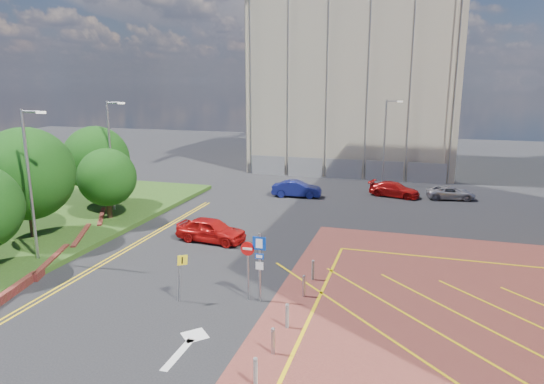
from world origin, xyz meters
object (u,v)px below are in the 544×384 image
at_px(lamp_back, 385,139).
at_px(car_red_back, 394,189).
at_px(lamp_left_far, 111,152).
at_px(tree_c, 107,177).
at_px(tree_d, 96,159).
at_px(car_blue_back, 297,189).
at_px(sign_cluster, 255,260).
at_px(car_red_left, 211,230).
at_px(lamp_left_near, 30,179).
at_px(car_silver_back, 451,193).
at_px(warning_sign, 180,272).
at_px(tree_b, 27,174).

xyz_separation_m(lamp_back, car_red_back, (1.22, -4.45, -3.74)).
bearing_deg(lamp_left_far, tree_c, -65.29).
xyz_separation_m(lamp_left_far, car_red_back, (19.72, 11.55, -4.04)).
height_order(tree_c, tree_d, tree_d).
xyz_separation_m(tree_c, car_blue_back, (10.80, 11.10, -2.51)).
xyz_separation_m(tree_c, sign_cluster, (13.80, -9.02, -1.24)).
height_order(tree_c, car_red_left, tree_c).
height_order(lamp_left_near, sign_cluster, lamp_left_near).
distance_m(tree_d, car_silver_back, 28.74).
xyz_separation_m(car_red_left, car_blue_back, (2.25, 13.02, -0.06)).
bearing_deg(car_red_back, lamp_back, 29.14).
bearing_deg(tree_c, lamp_back, 45.68).
bearing_deg(tree_c, car_red_back, 35.77).
distance_m(tree_d, lamp_back, 25.47).
height_order(warning_sign, car_silver_back, warning_sign).
distance_m(tree_b, tree_d, 8.07).
height_order(tree_c, car_silver_back, tree_c).
height_order(tree_b, lamp_back, lamp_back).
height_order(tree_d, sign_cluster, tree_d).
height_order(lamp_left_near, car_silver_back, lamp_left_near).
distance_m(tree_c, car_red_back, 23.32).
relative_size(lamp_back, sign_cluster, 2.50).
bearing_deg(car_red_back, car_blue_back, 120.81).
distance_m(lamp_left_far, car_blue_back, 15.36).
height_order(tree_d, lamp_back, lamp_back).
relative_size(lamp_back, car_red_back, 1.88).
xyz_separation_m(tree_d, sign_cluster, (16.80, -12.02, -1.92)).
relative_size(tree_d, car_red_left, 1.39).
relative_size(lamp_back, car_blue_back, 1.92).
relative_size(warning_sign, car_blue_back, 0.54).
distance_m(car_red_back, car_silver_back, 4.59).
distance_m(warning_sign, car_silver_back, 27.15).
bearing_deg(car_red_back, warning_sign, 174.73).
relative_size(tree_c, sign_cluster, 1.53).
bearing_deg(car_red_left, lamp_back, -18.81).
bearing_deg(car_red_left, tree_d, 72.50).
bearing_deg(lamp_left_far, car_red_back, 30.35).
distance_m(tree_b, lamp_left_near, 4.32).
xyz_separation_m(tree_d, warning_sign, (13.64, -13.05, -2.44)).
distance_m(sign_cluster, warning_sign, 3.36).
bearing_deg(tree_b, car_blue_back, 51.51).
bearing_deg(car_silver_back, car_blue_back, 93.29).
distance_m(lamp_left_far, warning_sign, 17.01).
bearing_deg(warning_sign, lamp_left_far, 133.81).
xyz_separation_m(tree_b, sign_cluster, (15.80, -4.02, -2.28)).
xyz_separation_m(lamp_back, car_red_left, (-9.03, -19.92, -3.62)).
bearing_deg(lamp_left_near, lamp_back, 57.60).
bearing_deg(lamp_back, lamp_left_near, -122.40).
relative_size(lamp_back, car_red_left, 1.83).
xyz_separation_m(tree_c, car_red_left, (8.55, -1.92, -2.45)).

